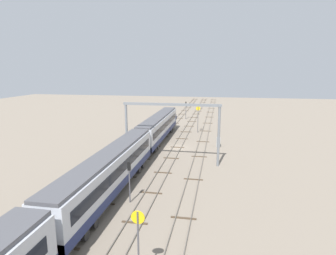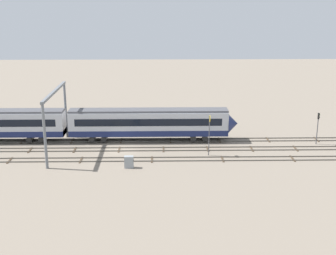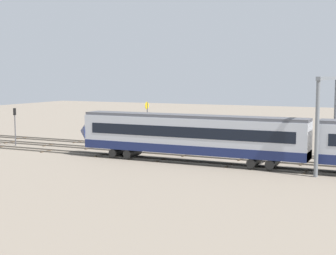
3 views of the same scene
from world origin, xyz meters
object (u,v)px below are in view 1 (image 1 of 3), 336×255
(speed_sign_mid_trackside, at_px, (198,116))
(relay_cabinet, at_px, (218,142))
(overhead_gantry, at_px, (171,121))
(signal_light_trackside_departure, at_px, (186,108))
(speed_sign_near_foreground, at_px, (138,237))
(signal_light_trackside_approach, at_px, (129,176))
(train, at_px, (46,232))

(speed_sign_mid_trackside, distance_m, relay_cabinet, 12.12)
(overhead_gantry, bearing_deg, signal_light_trackside_departure, 3.71)
(overhead_gantry, height_order, speed_sign_near_foreground, overhead_gantry)
(speed_sign_near_foreground, bearing_deg, overhead_gantry, 4.78)
(overhead_gantry, distance_m, speed_sign_near_foreground, 24.17)
(speed_sign_near_foreground, bearing_deg, signal_light_trackside_approach, 20.79)
(speed_sign_near_foreground, distance_m, signal_light_trackside_departure, 62.15)
(train, height_order, overhead_gantry, overhead_gantry)
(signal_light_trackside_approach, height_order, signal_light_trackside_departure, signal_light_trackside_departure)
(overhead_gantry, distance_m, speed_sign_mid_trackside, 21.70)
(speed_sign_near_foreground, xyz_separation_m, speed_sign_mid_trackside, (45.32, -0.18, 0.48))
(signal_light_trackside_approach, distance_m, signal_light_trackside_departure, 51.27)
(signal_light_trackside_departure, distance_m, relay_cabinet, 29.11)
(train, xyz_separation_m, overhead_gantry, (23.68, -4.63, 3.69))
(overhead_gantry, relative_size, speed_sign_near_foreground, 2.82)
(relay_cabinet, bearing_deg, train, 161.67)
(train, relative_size, overhead_gantry, 7.10)
(train, bearing_deg, speed_sign_mid_trackside, -8.57)
(train, height_order, signal_light_trackside_departure, train)
(train, bearing_deg, signal_light_trackside_approach, -13.65)
(overhead_gantry, relative_size, relay_cabinet, 8.89)
(speed_sign_near_foreground, height_order, signal_light_trackside_approach, speed_sign_near_foreground)
(overhead_gantry, distance_m, signal_light_trackside_approach, 13.76)
(train, xyz_separation_m, signal_light_trackside_departure, (61.78, -2.16, 0.48))
(overhead_gantry, height_order, signal_light_trackside_approach, overhead_gantry)
(overhead_gantry, height_order, speed_sign_mid_trackside, overhead_gantry)
(signal_light_trackside_approach, distance_m, relay_cabinet, 25.41)
(speed_sign_mid_trackside, xyz_separation_m, signal_light_trackside_departure, (16.67, 4.65, -0.56))
(train, xyz_separation_m, relay_cabinet, (34.26, -11.35, -1.86))
(relay_cabinet, bearing_deg, signal_light_trackside_approach, 159.67)
(speed_sign_mid_trackside, bearing_deg, train, 171.43)
(overhead_gantry, relative_size, signal_light_trackside_departure, 2.92)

